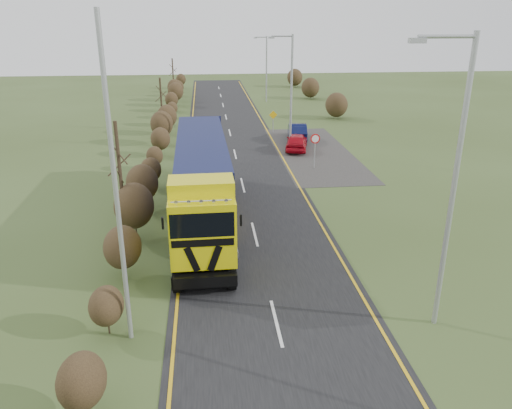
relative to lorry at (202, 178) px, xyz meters
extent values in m
plane|color=#36471E|center=(2.60, -5.93, -2.53)|extent=(160.00, 160.00, 0.00)
cube|color=black|center=(2.60, 4.07, -2.52)|extent=(8.00, 120.00, 0.02)
cube|color=#2D2B28|center=(9.10, 14.07, -2.52)|extent=(6.00, 18.00, 0.02)
cube|color=gold|center=(-1.10, 4.07, -2.50)|extent=(0.12, 116.00, 0.01)
cube|color=gold|center=(6.30, 4.07, -2.50)|extent=(0.12, 116.00, 0.01)
cube|color=silver|center=(2.60, -9.93, -2.50)|extent=(0.12, 3.00, 0.01)
cube|color=silver|center=(2.60, -1.93, -2.50)|extent=(0.12, 3.00, 0.01)
cube|color=silver|center=(2.60, 6.07, -2.50)|extent=(0.12, 3.00, 0.01)
cube|color=silver|center=(2.60, 14.07, -2.50)|extent=(0.12, 3.00, 0.01)
cube|color=silver|center=(2.60, 22.07, -2.50)|extent=(0.12, 3.00, 0.01)
cube|color=silver|center=(2.60, 30.07, -2.50)|extent=(0.12, 3.00, 0.01)
cube|color=silver|center=(2.60, 38.07, -2.50)|extent=(0.12, 3.00, 0.01)
cube|color=silver|center=(2.60, 46.07, -2.50)|extent=(0.12, 3.00, 0.01)
cube|color=silver|center=(2.60, 54.07, -2.50)|extent=(0.12, 3.00, 0.01)
ellipsoid|color=black|center=(-3.36, -13.93, -1.27)|extent=(1.34, 1.74, 1.54)
ellipsoid|color=black|center=(-3.41, -9.93, -1.39)|extent=(1.21, 1.57, 1.39)
ellipsoid|color=black|center=(-3.40, -5.93, -1.04)|extent=(1.58, 2.06, 1.82)
ellipsoid|color=black|center=(-3.38, -1.93, -0.69)|extent=(1.96, 2.55, 2.25)
ellipsoid|color=black|center=(-3.43, 2.07, -0.81)|extent=(1.83, 2.38, 2.10)
ellipsoid|color=black|center=(-3.35, 6.07, -1.24)|extent=(1.37, 1.78, 1.57)
ellipsoid|color=black|center=(-3.46, 10.07, -1.40)|extent=(1.20, 1.56, 1.38)
ellipsoid|color=black|center=(-3.32, 14.07, -1.07)|extent=(1.55, 2.02, 1.78)
ellipsoid|color=black|center=(-3.49, 18.07, -0.70)|extent=(1.95, 2.53, 2.24)
ellipsoid|color=black|center=(-3.29, 22.07, -0.79)|extent=(1.85, 2.41, 2.13)
ellipsoid|color=black|center=(-3.51, 26.07, -1.22)|extent=(1.40, 1.81, 1.61)
ellipsoid|color=black|center=(-3.26, 30.07, -1.41)|extent=(1.19, 1.55, 1.37)
ellipsoid|color=black|center=(-3.54, 34.07, -1.10)|extent=(1.52, 1.97, 1.75)
ellipsoid|color=black|center=(-3.24, 38.07, -0.71)|extent=(1.93, 2.51, 2.22)
ellipsoid|color=black|center=(-3.56, 42.07, -0.77)|extent=(1.88, 2.44, 2.16)
ellipsoid|color=black|center=(-3.22, 46.07, -1.19)|extent=(1.43, 1.85, 1.64)
ellipsoid|color=black|center=(-3.59, 50.07, -1.41)|extent=(1.19, 1.55, 1.37)
ellipsoid|color=black|center=(-3.20, 54.07, -1.13)|extent=(1.49, 1.93, 1.71)
cylinder|color=#34271A|center=(-3.90, -1.93, 0.50)|extent=(0.18, 0.18, 6.05)
cylinder|color=#34271A|center=(-3.90, 24.07, 0.00)|extent=(0.18, 0.18, 5.06)
cylinder|color=#34271A|center=(-3.90, 46.07, 0.04)|extent=(0.18, 0.18, 5.15)
cube|color=black|center=(0.00, -5.56, -1.79)|extent=(2.63, 4.91, 0.48)
cube|color=#D3C909|center=(0.00, -6.51, -0.04)|extent=(2.69, 2.38, 2.75)
cube|color=black|center=(0.00, -7.63, -1.95)|extent=(2.65, 0.17, 0.58)
cube|color=black|center=(-0.44, -7.69, -0.89)|extent=(0.64, 0.03, 1.14)
cube|color=black|center=(0.44, -7.69, -0.89)|extent=(0.64, 0.03, 1.14)
cube|color=black|center=(0.00, -7.66, 0.54)|extent=(2.49, 0.10, 1.01)
cube|color=black|center=(0.00, -7.69, -0.20)|extent=(2.44, 0.07, 0.30)
cube|color=#D3C909|center=(0.00, -6.14, 1.63)|extent=(2.67, 1.53, 0.59)
cylinder|color=silver|center=(0.00, -7.41, 1.44)|extent=(2.33, 0.10, 0.06)
cube|color=black|center=(-1.51, -7.41, 0.59)|extent=(0.08, 0.12, 0.48)
cube|color=black|center=(1.51, -7.41, 0.59)|extent=(0.08, 0.12, 0.48)
cylinder|color=gray|center=(-1.22, -5.14, -1.74)|extent=(0.62, 1.39, 0.59)
cylinder|color=gray|center=(1.22, -5.14, -1.74)|extent=(0.62, 1.39, 0.59)
cube|color=#C99A0E|center=(0.00, 1.32, -1.23)|extent=(2.88, 13.38, 0.25)
cube|color=black|center=(0.00, 1.32, 0.36)|extent=(2.85, 12.96, 2.91)
cube|color=#0E113B|center=(0.00, 7.80, 0.36)|extent=(2.63, 0.11, 2.91)
cube|color=#0E113B|center=(0.00, -5.16, 0.36)|extent=(2.63, 0.11, 2.91)
cube|color=black|center=(0.00, 5.34, -1.84)|extent=(2.50, 3.85, 0.37)
cube|color=#C99A0E|center=(-1.29, 0.26, -1.95)|extent=(0.15, 5.82, 0.48)
cube|color=#C99A0E|center=(1.29, 0.26, -1.95)|extent=(0.15, 5.82, 0.48)
cylinder|color=black|center=(-1.11, -7.25, -1.98)|extent=(0.36, 1.11, 1.10)
cylinder|color=black|center=(1.11, -7.25, -1.98)|extent=(0.36, 1.11, 1.10)
cylinder|color=black|center=(-1.11, -4.61, -1.98)|extent=(0.36, 1.11, 1.10)
cylinder|color=black|center=(1.11, -4.61, -1.98)|extent=(0.36, 1.11, 1.10)
cylinder|color=black|center=(-1.11, 4.39, -1.98)|extent=(0.36, 1.11, 1.10)
cylinder|color=black|center=(1.11, 4.39, -1.98)|extent=(0.36, 1.11, 1.10)
cylinder|color=black|center=(-1.11, 5.45, -1.98)|extent=(0.36, 1.11, 1.10)
cylinder|color=black|center=(1.11, 5.45, -1.98)|extent=(0.36, 1.11, 1.10)
cylinder|color=black|center=(-1.11, 6.51, -1.98)|extent=(0.36, 1.11, 1.10)
cylinder|color=black|center=(1.11, 6.51, -1.98)|extent=(0.36, 1.11, 1.10)
imported|color=#AC0816|center=(7.83, 14.93, -1.81)|extent=(2.59, 4.48, 1.43)
imported|color=#090E34|center=(8.56, 18.65, -1.78)|extent=(2.17, 4.73, 1.50)
cylinder|color=#9DA0A3|center=(8.40, -10.48, 2.57)|extent=(0.18, 0.18, 10.20)
cylinder|color=#9DA0A3|center=(7.50, -10.48, 7.50)|extent=(1.81, 0.12, 0.12)
cube|color=#9DA0A3|center=(6.59, -10.48, 7.39)|extent=(0.51, 0.20, 0.16)
cylinder|color=#9DA0A3|center=(7.20, 14.48, 2.12)|extent=(0.18, 0.18, 9.29)
cylinder|color=#9DA0A3|center=(6.38, 14.48, 6.60)|extent=(1.65, 0.12, 0.12)
cube|color=#9DA0A3|center=(5.55, 14.48, 6.50)|extent=(0.46, 0.19, 0.14)
cylinder|color=#9DA0A3|center=(8.40, 40.39, 1.57)|extent=(0.18, 0.18, 8.20)
cylinder|color=#9DA0A3|center=(7.68, 40.39, 5.53)|extent=(1.46, 0.12, 0.12)
cube|color=#9DA0A3|center=(6.95, 40.39, 5.44)|extent=(0.41, 0.16, 0.13)
cylinder|color=#9DA0A3|center=(-2.61, -10.25, 2.89)|extent=(0.16, 0.16, 10.84)
cylinder|color=#9DA0A3|center=(8.20, 9.62, -1.42)|extent=(0.08, 0.08, 2.22)
cylinder|color=red|center=(8.20, 9.59, -0.31)|extent=(0.71, 0.04, 0.71)
cylinder|color=white|center=(8.20, 9.57, -0.31)|extent=(0.53, 0.02, 0.53)
cylinder|color=#9DA0A3|center=(6.80, 22.04, -1.74)|extent=(0.08, 0.08, 1.57)
cube|color=#ECB20D|center=(6.80, 21.99, -0.85)|extent=(0.79, 0.04, 0.79)
camera|label=1|loc=(0.25, -25.39, 8.08)|focal=35.00mm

